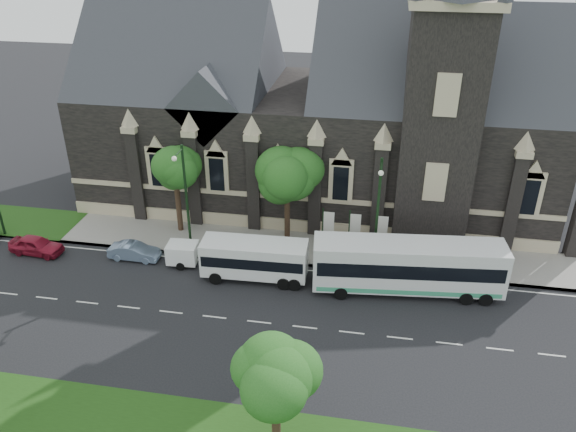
% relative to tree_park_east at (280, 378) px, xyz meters
% --- Properties ---
extents(ground, '(160.00, 160.00, 0.00)m').
position_rel_tree_park_east_xyz_m(ground, '(-6.18, 9.32, -4.62)').
color(ground, black).
rests_on(ground, ground).
extents(sidewalk, '(80.00, 5.00, 0.15)m').
position_rel_tree_park_east_xyz_m(sidewalk, '(-6.18, 18.82, -4.54)').
color(sidewalk, gray).
rests_on(sidewalk, ground).
extents(museum, '(40.00, 17.70, 29.90)m').
position_rel_tree_park_east_xyz_m(museum, '(-1.06, 28.10, 3.55)').
color(museum, black).
rests_on(museum, ground).
extents(tree_park_east, '(3.40, 3.40, 6.28)m').
position_rel_tree_park_east_xyz_m(tree_park_east, '(0.00, 0.00, 0.00)').
color(tree_park_east, black).
rests_on(tree_park_east, ground).
extents(tree_walk_right, '(4.08, 4.08, 7.80)m').
position_rel_tree_park_east_xyz_m(tree_walk_right, '(-2.96, 20.04, 1.20)').
color(tree_walk_right, black).
rests_on(tree_walk_right, ground).
extents(tree_walk_left, '(3.91, 3.91, 7.64)m').
position_rel_tree_park_east_xyz_m(tree_walk_left, '(-11.97, 20.03, 1.12)').
color(tree_walk_left, black).
rests_on(tree_walk_left, ground).
extents(street_lamp_near, '(0.36, 1.88, 9.00)m').
position_rel_tree_park_east_xyz_m(street_lamp_near, '(3.82, 16.42, 0.49)').
color(street_lamp_near, black).
rests_on(street_lamp_near, ground).
extents(street_lamp_mid, '(0.36, 1.88, 9.00)m').
position_rel_tree_park_east_xyz_m(street_lamp_mid, '(-10.18, 16.42, 0.49)').
color(street_lamp_mid, black).
rests_on(street_lamp_mid, ground).
extents(banner_flag_left, '(0.90, 0.10, 4.00)m').
position_rel_tree_park_east_xyz_m(banner_flag_left, '(0.11, 18.32, -2.24)').
color(banner_flag_left, black).
rests_on(banner_flag_left, ground).
extents(banner_flag_center, '(0.90, 0.10, 4.00)m').
position_rel_tree_park_east_xyz_m(banner_flag_center, '(2.11, 18.32, -2.24)').
color(banner_flag_center, black).
rests_on(banner_flag_center, ground).
extents(banner_flag_right, '(0.90, 0.10, 4.00)m').
position_rel_tree_park_east_xyz_m(banner_flag_right, '(4.11, 18.32, -2.24)').
color(banner_flag_right, black).
rests_on(banner_flag_right, ground).
extents(tour_coach, '(13.18, 4.07, 3.78)m').
position_rel_tree_park_east_xyz_m(tour_coach, '(6.19, 14.54, -2.56)').
color(tour_coach, silver).
rests_on(tour_coach, ground).
extents(shuttle_bus, '(7.62, 2.89, 2.91)m').
position_rel_tree_park_east_xyz_m(shuttle_bus, '(-4.56, 14.28, -2.94)').
color(shuttle_bus, white).
rests_on(shuttle_bus, ground).
extents(box_trailer, '(3.27, 1.93, 1.72)m').
position_rel_tree_park_east_xyz_m(box_trailer, '(-10.29, 15.09, -3.64)').
color(box_trailer, white).
rests_on(box_trailer, ground).
extents(sedan, '(3.93, 1.38, 1.29)m').
position_rel_tree_park_east_xyz_m(sedan, '(-14.20, 15.14, -3.97)').
color(sedan, '#778CAB').
rests_on(sedan, ground).
extents(car_far_red, '(4.30, 1.97, 1.43)m').
position_rel_tree_park_east_xyz_m(car_far_red, '(-22.01, 14.57, -3.90)').
color(car_far_red, maroon).
rests_on(car_far_red, ground).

